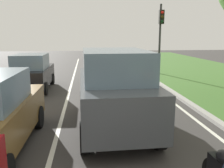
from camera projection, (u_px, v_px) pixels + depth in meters
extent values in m
plane|color=#383533|center=(84.00, 89.00, 12.09)|extent=(60.00, 60.00, 0.00)
cube|color=silver|center=(70.00, 90.00, 12.02)|extent=(0.12, 32.00, 0.01)
cube|color=silver|center=(154.00, 88.00, 12.47)|extent=(0.12, 32.00, 0.01)
cube|color=#9E9B93|center=(164.00, 86.00, 12.52)|extent=(0.24, 48.00, 0.12)
cube|color=#474C51|center=(114.00, 96.00, 7.01)|extent=(1.98, 4.53, 1.10)
cube|color=slate|center=(115.00, 64.00, 6.67)|extent=(1.75, 2.73, 0.80)
cylinder|color=black|center=(83.00, 102.00, 8.50)|extent=(0.23, 0.76, 0.76)
cylinder|color=black|center=(132.00, 100.00, 8.71)|extent=(0.23, 0.76, 0.76)
cylinder|color=black|center=(85.00, 138.00, 5.52)|extent=(0.23, 0.76, 0.76)
cylinder|color=black|center=(159.00, 134.00, 5.74)|extent=(0.23, 0.76, 0.76)
cylinder|color=black|center=(38.00, 117.00, 7.10)|extent=(0.23, 0.64, 0.64)
cube|color=black|center=(33.00, 76.00, 11.96)|extent=(1.64, 3.70, 0.80)
cube|color=slate|center=(31.00, 61.00, 11.57)|extent=(1.48, 1.90, 0.68)
cylinder|color=black|center=(24.00, 79.00, 13.18)|extent=(0.22, 0.60, 0.60)
cylinder|color=black|center=(52.00, 79.00, 13.34)|extent=(0.22, 0.60, 0.60)
cylinder|color=black|center=(10.00, 90.00, 10.73)|extent=(0.22, 0.60, 0.60)
cylinder|color=black|center=(45.00, 89.00, 10.89)|extent=(0.22, 0.60, 0.60)
cylinder|color=#2D2D2D|center=(160.00, 40.00, 16.34)|extent=(0.14, 0.14, 4.68)
cube|color=black|center=(162.00, 17.00, 15.85)|extent=(0.32, 0.24, 0.90)
sphere|color=red|center=(162.00, 12.00, 15.66)|extent=(0.20, 0.20, 0.20)
sphere|color=#382B0C|center=(162.00, 17.00, 15.72)|extent=(0.20, 0.20, 0.20)
sphere|color=black|center=(162.00, 21.00, 15.78)|extent=(0.20, 0.20, 0.20)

